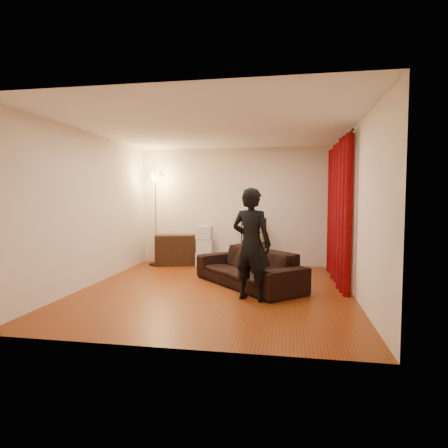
% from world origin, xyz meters
% --- Properties ---
extents(floor, '(5.00, 5.00, 0.00)m').
position_xyz_m(floor, '(0.00, 0.00, 0.00)').
color(floor, brown).
rests_on(floor, ground).
extents(ceiling, '(5.00, 5.00, 0.00)m').
position_xyz_m(ceiling, '(0.00, 0.00, 2.70)').
color(ceiling, white).
rests_on(ceiling, ground).
extents(wall_back, '(5.00, 0.00, 5.00)m').
position_xyz_m(wall_back, '(0.00, 2.50, 1.35)').
color(wall_back, '#EFE0CA').
rests_on(wall_back, ground).
extents(wall_front, '(5.00, 0.00, 5.00)m').
position_xyz_m(wall_front, '(0.00, -2.50, 1.35)').
color(wall_front, '#EFE0CA').
rests_on(wall_front, ground).
extents(wall_left, '(0.00, 5.00, 5.00)m').
position_xyz_m(wall_left, '(-2.25, 0.00, 1.35)').
color(wall_left, '#EFE0CA').
rests_on(wall_left, ground).
extents(wall_right, '(0.00, 5.00, 5.00)m').
position_xyz_m(wall_right, '(2.25, 0.00, 1.35)').
color(wall_right, '#EFE0CA').
rests_on(wall_right, ground).
extents(curtain_rod, '(0.04, 2.65, 0.04)m').
position_xyz_m(curtain_rod, '(2.15, 1.12, 2.58)').
color(curtain_rod, black).
rests_on(curtain_rod, wall_right).
extents(curtain, '(0.22, 2.65, 2.55)m').
position_xyz_m(curtain, '(2.13, 1.12, 1.28)').
color(curtain, '#6C0808').
rests_on(curtain, ground).
extents(sofa, '(2.14, 2.23, 0.65)m').
position_xyz_m(sofa, '(0.52, 0.39, 0.32)').
color(sofa, black).
rests_on(sofa, ground).
extents(person, '(0.73, 0.59, 1.71)m').
position_xyz_m(person, '(0.66, -0.51, 0.86)').
color(person, black).
rests_on(person, ground).
extents(media_cabinet, '(1.27, 0.75, 0.70)m').
position_xyz_m(media_cabinet, '(-1.24, 2.23, 0.35)').
color(media_cabinet, '#301D0E').
rests_on(media_cabinet, ground).
extents(storage_boxes, '(0.38, 0.31, 0.93)m').
position_xyz_m(storage_boxes, '(-0.66, 2.13, 0.47)').
color(storage_boxes, silver).
rests_on(storage_boxes, ground).
extents(wire_shelf, '(0.61, 0.53, 1.12)m').
position_xyz_m(wire_shelf, '(0.46, 2.14, 0.56)').
color(wire_shelf, black).
rests_on(wire_shelf, ground).
extents(floor_lamp, '(0.44, 0.44, 2.17)m').
position_xyz_m(floor_lamp, '(-1.81, 2.11, 1.09)').
color(floor_lamp, silver).
rests_on(floor_lamp, ground).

